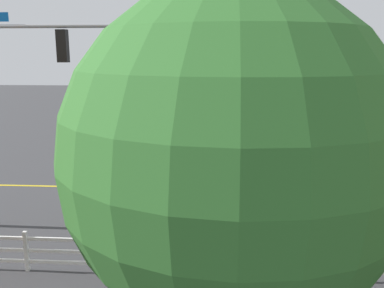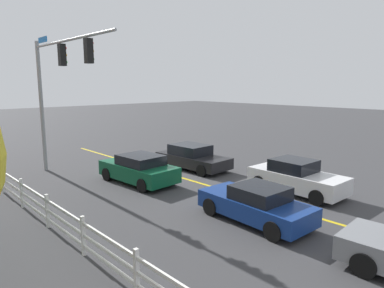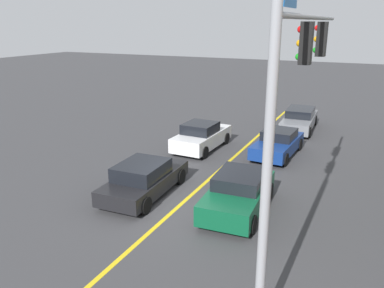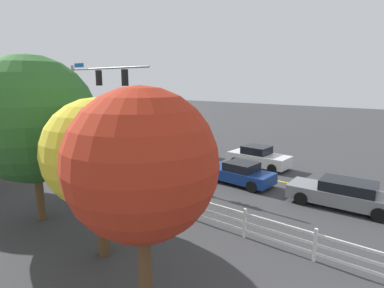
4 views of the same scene
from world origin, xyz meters
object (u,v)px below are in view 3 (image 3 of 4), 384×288
at_px(car_1, 278,143).
at_px(car_2, 144,179).
at_px(car_4, 239,193).
at_px(car_0, 201,136).
at_px(car_3, 299,119).

bearing_deg(car_1, car_2, -23.94).
relative_size(car_1, car_4, 0.98).
bearing_deg(car_4, car_0, -148.84).
relative_size(car_3, car_4, 1.14).
relative_size(car_0, car_4, 0.99).
height_order(car_3, car_4, car_4).
bearing_deg(car_4, car_2, -88.97).
bearing_deg(car_0, car_4, -143.46).
xyz_separation_m(car_0, car_1, (-0.74, 3.95, -0.07)).
distance_m(car_0, car_2, 6.34).
bearing_deg(car_2, car_0, 0.84).
distance_m(car_3, car_4, 12.38).
xyz_separation_m(car_0, car_2, (6.33, 0.34, -0.03)).
distance_m(car_0, car_1, 4.01).
bearing_deg(car_1, car_4, 4.82).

